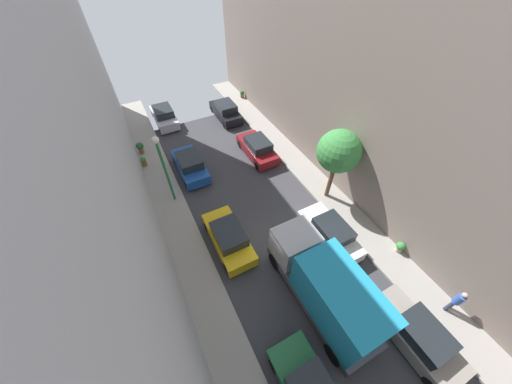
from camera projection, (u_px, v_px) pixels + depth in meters
ground at (284, 249)px, 15.43m from camera, size 32.00×32.00×0.00m
sidewalk_left at (203, 287)px, 13.80m from camera, size 2.00×44.00×0.15m
sidewalk_right at (350, 217)px, 16.96m from camera, size 2.00×44.00×0.15m
building_right at (447, 104)px, 13.17m from camera, size 6.00×44.00×14.04m
parked_car_left_3 at (229, 238)px, 15.14m from camera, size 1.78×4.20×1.57m
parked_car_left_4 at (190, 165)px, 19.52m from camera, size 1.78×4.20×1.57m
parked_car_left_5 at (164, 116)px, 24.23m from camera, size 1.78×4.20×1.57m
parked_car_right_1 at (417, 335)px, 11.64m from camera, size 1.78×4.20×1.57m
parked_car_right_2 at (330, 233)px, 15.35m from camera, size 1.78×4.20×1.57m
parked_car_right_3 at (257, 148)px, 20.91m from camera, size 1.78×4.20×1.57m
parked_car_right_4 at (226, 111)px, 24.82m from camera, size 1.78×4.20×1.57m
delivery_truck at (326, 287)px, 12.06m from camera, size 2.26×6.60×3.38m
pedestrian at (457, 301)px, 12.32m from camera, size 0.40×0.36×1.72m
street_tree_1 at (339, 152)px, 15.46m from camera, size 2.62×2.62×5.12m
potted_plant_1 at (400, 247)px, 14.92m from camera, size 0.48×0.48×0.72m
potted_plant_2 at (242, 94)px, 27.58m from camera, size 0.43×0.43×0.71m
potted_plant_3 at (144, 161)px, 20.05m from camera, size 0.42×0.42×0.79m
potted_plant_4 at (140, 147)px, 21.04m from camera, size 0.58×0.58×0.94m
lamp_post at (162, 161)px, 15.50m from camera, size 0.44×0.44×5.07m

